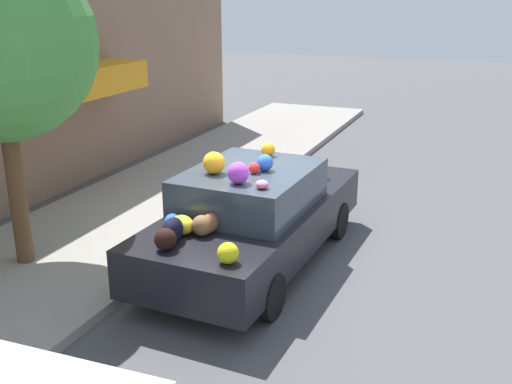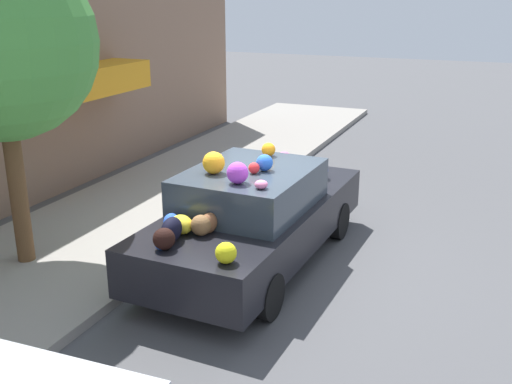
% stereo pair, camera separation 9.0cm
% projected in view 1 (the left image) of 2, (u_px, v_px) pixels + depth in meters
% --- Properties ---
extents(ground_plane, '(60.00, 60.00, 0.00)m').
position_uv_depth(ground_plane, '(256.00, 262.00, 8.86)').
color(ground_plane, '#4C4C4F').
extents(sidewalk_curb, '(24.00, 3.20, 0.13)m').
position_uv_depth(sidewalk_curb, '(104.00, 231.00, 9.81)').
color(sidewalk_curb, gray).
rests_on(sidewalk_curb, ground).
extents(fire_hydrant, '(0.20, 0.20, 0.70)m').
position_uv_depth(fire_hydrant, '(177.00, 200.00, 10.04)').
color(fire_hydrant, '#B2B2B7').
rests_on(fire_hydrant, sidewalk_curb).
extents(art_car, '(4.57, 1.95, 1.77)m').
position_uv_depth(art_car, '(255.00, 214.00, 8.58)').
color(art_car, black).
rests_on(art_car, ground).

